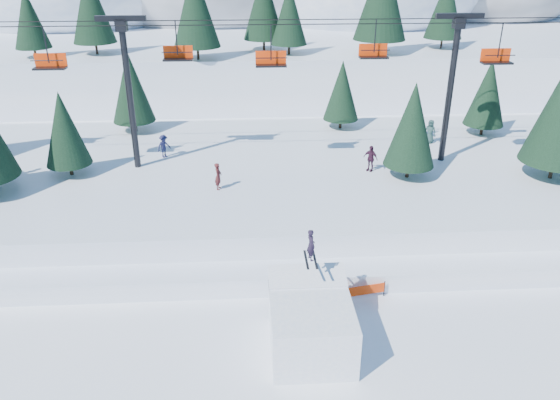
{
  "coord_description": "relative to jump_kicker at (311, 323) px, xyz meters",
  "views": [
    {
      "loc": [
        -1.09,
        -18.77,
        16.82
      ],
      "look_at": [
        0.42,
        6.0,
        5.2
      ],
      "focal_mm": 35.0,
      "sensor_mm": 36.0,
      "label": 1
    }
  ],
  "objects": [
    {
      "name": "banner_near",
      "position": [
        2.96,
        3.48,
        -0.8
      ],
      "size": [
        2.81,
        0.59,
        0.9
      ],
      "color": "black",
      "rests_on": "ground"
    },
    {
      "name": "distant_skiers",
      "position": [
        -3.48,
        17.18,
        2.07
      ],
      "size": [
        31.66,
        8.95,
        1.88
      ],
      "color": "#1E1E42",
      "rests_on": "mid_shelf"
    },
    {
      "name": "ground",
      "position": [
        -1.51,
        -1.06,
        -1.34
      ],
      "size": [
        160.0,
        160.0,
        0.0
      ],
      "primitive_type": "plane",
      "color": "white",
      "rests_on": "ground"
    },
    {
      "name": "mid_shelf",
      "position": [
        -1.51,
        16.94,
        -0.09
      ],
      "size": [
        70.0,
        22.0,
        2.5
      ],
      "primitive_type": "cube",
      "color": "white",
      "rests_on": "ground"
    },
    {
      "name": "conifer_stand",
      "position": [
        -1.49,
        17.2,
        5.49
      ],
      "size": [
        61.91,
        16.37,
        8.85
      ],
      "color": "black",
      "rests_on": "mid_shelf"
    },
    {
      "name": "banner_far",
      "position": [
        8.48,
        5.53,
        -0.8
      ],
      "size": [
        2.86,
        0.18,
        0.9
      ],
      "color": "black",
      "rests_on": "ground"
    },
    {
      "name": "berm",
      "position": [
        -1.51,
        6.94,
        -0.79
      ],
      "size": [
        70.0,
        6.0,
        1.1
      ],
      "primitive_type": "cube",
      "color": "white",
      "rests_on": "ground"
    },
    {
      "name": "jump_kicker",
      "position": [
        0.0,
        0.0,
        0.0
      ],
      "size": [
        3.65,
        4.98,
        5.31
      ],
      "color": "white",
      "rests_on": "ground"
    },
    {
      "name": "chairlift",
      "position": [
        -0.81,
        16.98,
        7.98
      ],
      "size": [
        46.1,
        3.21,
        10.28
      ],
      "color": "black",
      "rests_on": "mid_shelf"
    }
  ]
}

